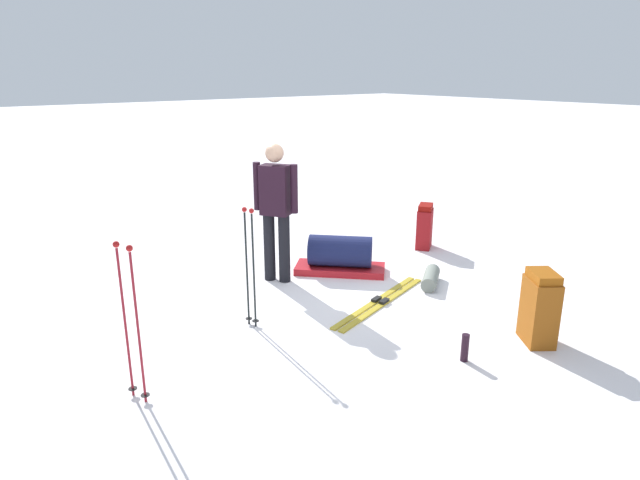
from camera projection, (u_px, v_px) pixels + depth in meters
ground_plane at (320, 298)px, 6.36m from camera, size 80.00×80.00×0.00m
skier_standing at (276, 206)px, 6.61m from camera, size 0.50×0.37×1.70m
ski_pair_near at (380, 302)px, 6.21m from camera, size 0.66×1.73×0.05m
backpack_large_dark at (540, 308)px, 5.22m from camera, size 0.45×0.42×0.72m
backpack_bright at (425, 227)px, 8.05m from camera, size 0.37×0.40×0.66m
ski_poles_planted_near at (250, 262)px, 5.47m from camera, size 0.16×0.10×1.25m
ski_poles_planted_far at (130, 316)px, 4.20m from camera, size 0.22×0.12×1.31m
gear_sled at (340, 256)px, 7.09m from camera, size 1.14×1.12×0.49m
sleeping_mat_rolled at (431, 278)px, 6.70m from camera, size 0.47×0.55×0.18m
thermos_bottle at (465, 348)px, 4.95m from camera, size 0.07×0.07×0.26m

